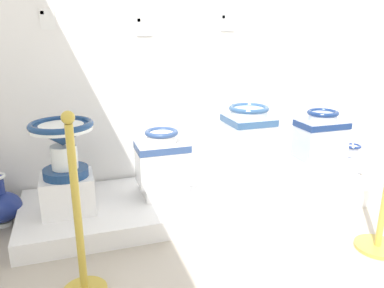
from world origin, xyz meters
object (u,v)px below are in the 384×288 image
(stanchion_post_near_left, at_px, (80,241))
(antique_toilet_leftmost, at_px, (321,134))
(decorative_vase_corner, at_px, (351,164))
(plinth_block_leftmost, at_px, (317,166))
(antique_toilet_broad_patterned, at_px, (162,157))
(info_placard_first, at_px, (47,19))
(stanchion_post_near_right, at_px, (383,212))
(info_placard_third, at_px, (228,22))
(plinth_block_broad_patterned, at_px, (163,187))
(decorative_vase_companion, at_px, (1,206))
(antique_toilet_rightmost, at_px, (248,131))
(plinth_block_rightmost, at_px, (246,170))
(plinth_block_slender_white, at_px, (68,194))
(antique_toilet_slender_white, at_px, (62,139))
(info_placard_second, at_px, (144,26))

(stanchion_post_near_left, bearing_deg, antique_toilet_leftmost, 21.71)
(decorative_vase_corner, bearing_deg, plinth_block_leftmost, -165.91)
(antique_toilet_broad_patterned, relative_size, info_placard_first, 2.88)
(decorative_vase_corner, distance_m, stanchion_post_near_right, 1.24)
(info_placard_third, bearing_deg, plinth_block_broad_patterned, -149.92)
(info_placard_first, height_order, decorative_vase_companion, info_placard_first)
(antique_toilet_leftmost, distance_m, stanchion_post_near_left, 2.15)
(plinth_block_leftmost, relative_size, antique_toilet_leftmost, 0.94)
(stanchion_post_near_left, xyz_separation_m, stanchion_post_near_right, (1.79, -0.14, -0.06))
(antique_toilet_leftmost, distance_m, decorative_vase_companion, 2.54)
(antique_toilet_rightmost, distance_m, stanchion_post_near_left, 1.57)
(plinth_block_broad_patterned, height_order, antique_toilet_broad_patterned, antique_toilet_broad_patterned)
(plinth_block_rightmost, xyz_separation_m, plinth_block_leftmost, (0.67, -0.02, -0.03))
(plinth_block_slender_white, height_order, info_placard_third, info_placard_third)
(info_placard_third, height_order, stanchion_post_near_right, info_placard_third)
(antique_toilet_rightmost, distance_m, info_placard_third, 0.92)
(info_placard_first, bearing_deg, decorative_vase_companion, -146.96)
(info_placard_first, bearing_deg, stanchion_post_near_right, -35.92)
(antique_toilet_slender_white, height_order, stanchion_post_near_left, stanchion_post_near_left)
(antique_toilet_slender_white, bearing_deg, antique_toilet_rightmost, 2.94)
(antique_toilet_rightmost, xyz_separation_m, info_placard_third, (-0.02, 0.42, 0.82))
(antique_toilet_slender_white, xyz_separation_m, plinth_block_rightmost, (1.38, 0.07, -0.41))
(plinth_block_leftmost, height_order, info_placard_first, info_placard_first)
(plinth_block_rightmost, distance_m, stanchion_post_near_right, 1.06)
(antique_toilet_leftmost, distance_m, info_placard_second, 1.69)
(plinth_block_slender_white, height_order, plinth_block_leftmost, plinth_block_slender_white)
(antique_toilet_broad_patterned, height_order, info_placard_second, info_placard_second)
(antique_toilet_broad_patterned, xyz_separation_m, stanchion_post_near_right, (1.16, -0.97, -0.16))
(plinth_block_rightmost, distance_m, stanchion_post_near_left, 1.55)
(decorative_vase_corner, height_order, stanchion_post_near_left, stanchion_post_near_left)
(plinth_block_rightmost, xyz_separation_m, info_placard_second, (-0.71, 0.42, 1.12))
(info_placard_second, xyz_separation_m, decorative_vase_corner, (1.84, -0.32, -1.23))
(antique_toilet_broad_patterned, distance_m, decorative_vase_corner, 1.84)
(antique_toilet_slender_white, relative_size, stanchion_post_near_left, 0.42)
(stanchion_post_near_left, bearing_deg, stanchion_post_near_right, -4.32)
(plinth_block_broad_patterned, distance_m, decorative_vase_companion, 1.16)
(stanchion_post_near_right, bearing_deg, antique_toilet_rightmost, 116.57)
(plinth_block_broad_patterned, bearing_deg, decorative_vase_companion, 174.64)
(plinth_block_rightmost, bearing_deg, plinth_block_leftmost, -1.34)
(plinth_block_broad_patterned, bearing_deg, info_placard_third, 30.08)
(plinth_block_leftmost, xyz_separation_m, decorative_vase_companion, (-2.51, 0.15, -0.07))
(plinth_block_broad_patterned, bearing_deg, antique_toilet_broad_patterned, 63.43)
(antique_toilet_leftmost, relative_size, stanchion_post_near_left, 0.41)
(plinth_block_rightmost, distance_m, info_placard_first, 1.87)
(antique_toilet_leftmost, bearing_deg, info_placard_second, 162.67)
(plinth_block_leftmost, bearing_deg, info_placard_third, 147.82)
(decorative_vase_companion, bearing_deg, antique_toilet_slender_white, -23.91)
(plinth_block_rightmost, bearing_deg, plinth_block_broad_patterned, 177.74)
(decorative_vase_companion, bearing_deg, plinth_block_broad_patterned, -5.36)
(plinth_block_broad_patterned, bearing_deg, decorative_vase_corner, 2.25)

